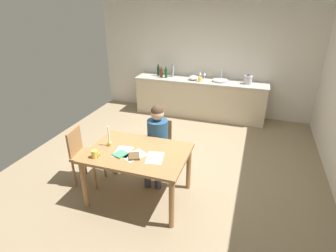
% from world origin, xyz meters
% --- Properties ---
extents(ground_plane, '(5.20, 5.20, 0.04)m').
position_xyz_m(ground_plane, '(0.00, 0.00, -0.02)').
color(ground_plane, '#937F60').
extents(wall_back, '(5.20, 0.12, 2.60)m').
position_xyz_m(wall_back, '(0.00, 2.60, 1.30)').
color(wall_back, silver).
rests_on(wall_back, ground).
extents(kitchen_counter, '(3.10, 0.64, 0.90)m').
position_xyz_m(kitchen_counter, '(0.00, 2.24, 0.45)').
color(kitchen_counter, beige).
rests_on(kitchen_counter, ground).
extents(dining_table, '(1.35, 0.95, 0.75)m').
position_xyz_m(dining_table, '(-0.14, -1.04, 0.65)').
color(dining_table, '#9E7042').
rests_on(dining_table, ground).
extents(chair_at_table, '(0.45, 0.45, 0.88)m').
position_xyz_m(chair_at_table, '(-0.10, -0.32, 0.50)').
color(chair_at_table, '#9E7042').
rests_on(chair_at_table, ground).
extents(person_seated, '(0.37, 0.62, 1.19)m').
position_xyz_m(person_seated, '(-0.08, -0.47, 0.68)').
color(person_seated, navy).
rests_on(person_seated, ground).
extents(chair_side_empty, '(0.45, 0.45, 0.88)m').
position_xyz_m(chair_side_empty, '(-1.08, -0.96, 0.50)').
color(chair_side_empty, '#9E7042').
rests_on(chair_side_empty, ground).
extents(coffee_mug, '(0.12, 0.08, 0.10)m').
position_xyz_m(coffee_mug, '(-0.60, -1.35, 0.80)').
color(coffee_mug, '#F2CC4C').
rests_on(coffee_mug, dining_table).
extents(candlestick, '(0.06, 0.06, 0.29)m').
position_xyz_m(candlestick, '(-0.58, -1.01, 0.83)').
color(candlestick, gold).
rests_on(candlestick, dining_table).
extents(book_magazine, '(0.20, 0.22, 0.03)m').
position_xyz_m(book_magazine, '(-0.13, -1.18, 0.76)').
color(book_magazine, brown).
rests_on(book_magazine, dining_table).
extents(book_cookery, '(0.20, 0.21, 0.02)m').
position_xyz_m(book_cookery, '(-0.33, -1.18, 0.76)').
color(book_cookery, '#479E6C').
rests_on(book_cookery, dining_table).
extents(paper_letter, '(0.26, 0.33, 0.00)m').
position_xyz_m(paper_letter, '(0.13, -1.11, 0.75)').
color(paper_letter, white).
rests_on(paper_letter, dining_table).
extents(paper_bill, '(0.33, 0.36, 0.00)m').
position_xyz_m(paper_bill, '(-0.14, -1.14, 0.75)').
color(paper_bill, white).
rests_on(paper_bill, dining_table).
extents(paper_envelope, '(0.24, 0.32, 0.00)m').
position_xyz_m(paper_envelope, '(-0.33, -1.10, 0.75)').
color(paper_envelope, white).
rests_on(paper_envelope, dining_table).
extents(sink_unit, '(0.36, 0.36, 0.24)m').
position_xyz_m(sink_unit, '(0.46, 2.24, 0.92)').
color(sink_unit, '#B2B7BC').
rests_on(sink_unit, kitchen_counter).
extents(bottle_oil, '(0.06, 0.06, 0.28)m').
position_xyz_m(bottle_oil, '(-1.07, 2.29, 1.02)').
color(bottle_oil, black).
rests_on(bottle_oil, kitchen_counter).
extents(bottle_vinegar, '(0.08, 0.08, 0.25)m').
position_xyz_m(bottle_vinegar, '(-0.95, 2.17, 1.00)').
color(bottle_vinegar, '#593319').
rests_on(bottle_vinegar, kitchen_counter).
extents(bottle_wine_red, '(0.07, 0.07, 0.26)m').
position_xyz_m(bottle_wine_red, '(-0.83, 2.17, 1.01)').
color(bottle_wine_red, '#194C23').
rests_on(bottle_wine_red, kitchen_counter).
extents(bottle_sauce, '(0.07, 0.07, 0.31)m').
position_xyz_m(bottle_sauce, '(-0.71, 2.31, 1.03)').
color(bottle_sauce, '#8C999E').
rests_on(bottle_sauce, kitchen_counter).
extents(mixing_bowl, '(0.23, 0.23, 0.10)m').
position_xyz_m(mixing_bowl, '(-0.15, 2.17, 0.95)').
color(mixing_bowl, white).
rests_on(mixing_bowl, kitchen_counter).
extents(stovetop_kettle, '(0.18, 0.18, 0.22)m').
position_xyz_m(stovetop_kettle, '(1.07, 2.24, 1.00)').
color(stovetop_kettle, '#B7BABF').
rests_on(stovetop_kettle, kitchen_counter).
extents(wine_glass_near_sink, '(0.07, 0.07, 0.15)m').
position_xyz_m(wine_glass_near_sink, '(0.06, 2.39, 1.01)').
color(wine_glass_near_sink, silver).
rests_on(wine_glass_near_sink, kitchen_counter).
extents(wine_glass_by_kettle, '(0.07, 0.07, 0.15)m').
position_xyz_m(wine_glass_by_kettle, '(-0.05, 2.39, 1.01)').
color(wine_glass_by_kettle, silver).
rests_on(wine_glass_by_kettle, kitchen_counter).
extents(teacup_on_counter, '(0.12, 0.08, 0.10)m').
position_xyz_m(teacup_on_counter, '(0.02, 2.09, 0.95)').
color(teacup_on_counter, '#F2CC4C').
rests_on(teacup_on_counter, kitchen_counter).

